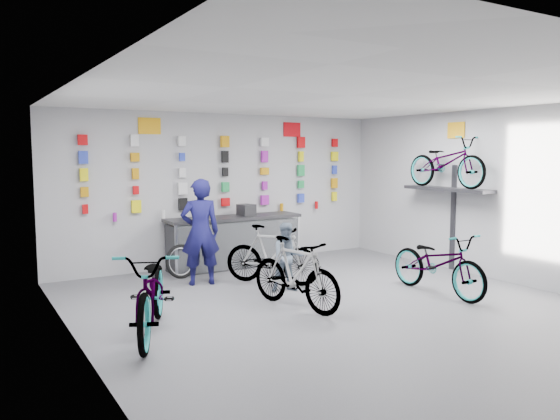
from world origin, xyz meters
TOP-DOWN VIEW (x-y plane):
  - floor at (0.00, 0.00)m, footprint 8.00×8.00m
  - ceiling at (0.00, 0.00)m, footprint 8.00×8.00m
  - wall_back at (0.00, 4.00)m, footprint 7.00×0.00m
  - wall_left at (-3.50, 0.00)m, footprint 0.00×8.00m
  - wall_right at (3.50, 0.00)m, footprint 0.00×8.00m
  - counter at (0.00, 3.54)m, footprint 2.70×0.66m
  - merch_wall at (0.03, 3.93)m, footprint 5.56×0.08m
  - wall_bracket at (3.33, 1.20)m, footprint 0.39×1.90m
  - sign_left at (-1.50, 3.98)m, footprint 0.42×0.02m
  - sign_right at (1.60, 3.98)m, footprint 0.42×0.02m
  - sign_side at (3.48, 1.20)m, footprint 0.02×0.40m
  - bike_left at (-2.64, 0.43)m, footprint 1.52×2.20m
  - bike_center at (-0.52, 0.52)m, footprint 0.85×1.77m
  - bike_right at (1.85, 0.04)m, footprint 0.67×1.90m
  - bike_service at (-0.07, 1.96)m, footprint 1.44×1.59m
  - bike_wall at (3.25, 1.20)m, footprint 0.63×1.80m
  - clerk at (-1.12, 2.56)m, footprint 0.74×0.57m
  - customer at (-0.10, 1.40)m, footprint 0.64×0.56m
  - spare_wheel at (-1.25, 3.17)m, footprint 0.63×0.28m
  - register at (0.27, 3.55)m, footprint 0.32×0.34m

SIDE VIEW (x-z plane):
  - floor at x=0.00m, z-range 0.00..0.00m
  - spare_wheel at x=-1.25m, z-range -0.01..0.61m
  - counter at x=0.00m, z-range -0.01..0.99m
  - bike_right at x=1.85m, z-range 0.00..1.00m
  - bike_service at x=-0.07m, z-range 0.00..1.01m
  - bike_center at x=-0.52m, z-range 0.00..1.02m
  - bike_left at x=-2.64m, z-range 0.00..1.10m
  - customer at x=-0.10m, z-range 0.00..1.11m
  - clerk at x=-1.12m, z-range 0.00..1.80m
  - register at x=0.27m, z-range 1.00..1.22m
  - wall_bracket at x=3.33m, z-range 0.46..2.46m
  - wall_back at x=0.00m, z-range -2.00..5.00m
  - wall_left at x=-3.50m, z-range -2.50..5.50m
  - wall_right at x=3.50m, z-range -2.50..5.50m
  - merch_wall at x=0.03m, z-range 1.03..2.60m
  - bike_wall at x=3.25m, z-range 1.58..2.53m
  - sign_side at x=3.48m, z-range 2.50..2.80m
  - sign_left at x=-1.50m, z-range 2.57..2.87m
  - sign_right at x=1.60m, z-range 2.57..2.87m
  - ceiling at x=0.00m, z-range 3.00..3.00m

